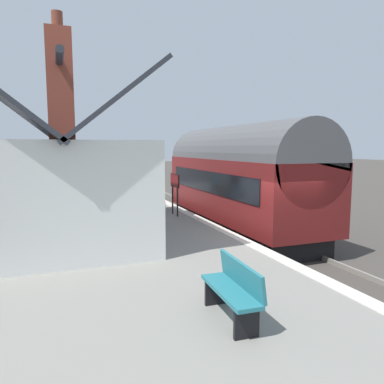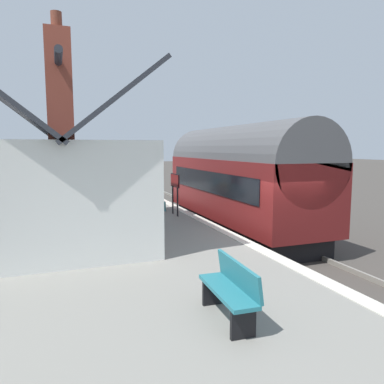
% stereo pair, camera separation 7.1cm
% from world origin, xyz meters
% --- Properties ---
extents(ground_plane, '(160.00, 160.00, 0.00)m').
position_xyz_m(ground_plane, '(0.00, 0.00, 0.00)').
color(ground_plane, '#423D38').
extents(platform, '(32.00, 6.79, 0.89)m').
position_xyz_m(platform, '(0.00, 4.39, 0.45)').
color(platform, gray).
rests_on(platform, ground).
extents(platform_edge_coping, '(32.00, 0.36, 0.02)m').
position_xyz_m(platform_edge_coping, '(0.00, 1.18, 0.90)').
color(platform_edge_coping, beige).
rests_on(platform_edge_coping, platform).
extents(rail_near, '(52.00, 0.08, 0.14)m').
position_xyz_m(rail_near, '(0.00, -1.62, 0.07)').
color(rail_near, gray).
rests_on(rail_near, ground).
extents(rail_far, '(52.00, 0.08, 0.14)m').
position_xyz_m(rail_far, '(0.00, -0.18, 0.07)').
color(rail_far, gray).
rests_on(rail_far, ground).
extents(train, '(9.32, 2.73, 4.32)m').
position_xyz_m(train, '(3.83, -0.90, 2.22)').
color(train, black).
rests_on(train, ground).
extents(station_building, '(6.56, 4.45, 5.52)m').
position_xyz_m(station_building, '(1.65, 5.78, 2.40)').
color(station_building, white).
rests_on(station_building, platform).
extents(bench_near_building, '(1.41, 0.48, 0.88)m').
position_xyz_m(bench_near_building, '(9.56, 3.58, 1.37)').
color(bench_near_building, '#26727F').
rests_on(bench_near_building, platform).
extents(bench_by_lamp, '(1.41, 0.47, 0.88)m').
position_xyz_m(bench_by_lamp, '(7.48, 3.58, 1.37)').
color(bench_by_lamp, '#26727F').
rests_on(bench_by_lamp, platform).
extents(bench_platform_end, '(1.42, 0.50, 0.88)m').
position_xyz_m(bench_platform_end, '(-4.48, 3.56, 1.37)').
color(bench_platform_end, '#26727F').
rests_on(bench_platform_end, platform).
extents(planter_bench_left, '(0.50, 0.50, 0.86)m').
position_xyz_m(planter_bench_left, '(7.39, 2.85, 1.35)').
color(planter_bench_left, '#9E5138').
rests_on(planter_bench_left, platform).
extents(planter_under_sign, '(0.84, 0.32, 0.64)m').
position_xyz_m(planter_under_sign, '(5.22, 2.03, 1.20)').
color(planter_under_sign, teal).
rests_on(planter_under_sign, platform).
extents(station_sign_board, '(0.96, 0.06, 1.57)m').
position_xyz_m(station_sign_board, '(3.89, 1.76, 2.08)').
color(station_sign_board, black).
rests_on(station_sign_board, platform).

